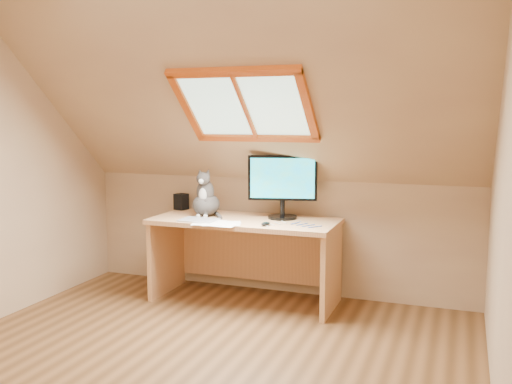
% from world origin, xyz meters
% --- Properties ---
extents(ground, '(3.50, 3.50, 0.00)m').
position_xyz_m(ground, '(0.00, 0.00, 0.00)').
color(ground, brown).
rests_on(ground, ground).
extents(room_shell, '(3.52, 3.52, 2.41)m').
position_xyz_m(room_shell, '(0.00, -0.09, 1.43)').
color(room_shell, tan).
rests_on(room_shell, ground).
extents(desk, '(1.54, 0.67, 0.70)m').
position_xyz_m(desk, '(-0.14, 1.45, 0.48)').
color(desk, tan).
rests_on(desk, ground).
extents(monitor, '(0.56, 0.24, 0.53)m').
position_xyz_m(monitor, '(0.15, 1.50, 1.00)').
color(monitor, black).
rests_on(monitor, desk).
extents(cat, '(0.25, 0.29, 0.41)m').
position_xyz_m(cat, '(-0.50, 1.40, 0.85)').
color(cat, '#484340').
rests_on(cat, desk).
extents(desk_speaker, '(0.13, 0.13, 0.15)m').
position_xyz_m(desk_speaker, '(-0.86, 1.63, 0.77)').
color(desk_speaker, black).
rests_on(desk_speaker, desk).
extents(graphics_tablet, '(0.30, 0.21, 0.01)m').
position_xyz_m(graphics_tablet, '(-0.46, 1.17, 0.71)').
color(graphics_tablet, '#B2B2B7').
rests_on(graphics_tablet, desk).
extents(mouse, '(0.08, 0.11, 0.03)m').
position_xyz_m(mouse, '(0.12, 1.16, 0.72)').
color(mouse, black).
rests_on(mouse, desk).
extents(papers, '(0.35, 0.30, 0.01)m').
position_xyz_m(papers, '(-0.26, 1.12, 0.70)').
color(papers, white).
rests_on(papers, desk).
extents(cables, '(0.51, 0.26, 0.01)m').
position_xyz_m(cables, '(0.31, 1.26, 0.70)').
color(cables, silver).
rests_on(cables, desk).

